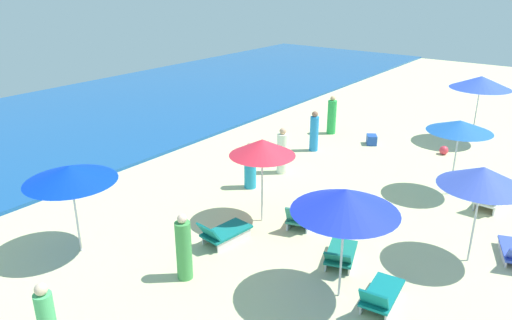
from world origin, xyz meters
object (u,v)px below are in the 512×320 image
at_px(umbrella_4, 460,126).
at_px(lounge_chair_4_0, 489,200).
at_px(lounge_chair_1_1, 340,255).
at_px(beachgoer_4, 250,167).
at_px(umbrella_1, 346,201).
at_px(beachgoer_5, 332,116).
at_px(lounge_chair_3_1, 301,217).
at_px(umbrella_5, 483,177).
at_px(beachgoer_0, 282,152).
at_px(umbrella_3, 262,147).
at_px(beachgoer_2, 184,249).
at_px(lounge_chair_3_0, 224,233).
at_px(lounge_chair_1_0, 381,295).
at_px(beach_ball_0, 444,150).
at_px(cooler_box_1, 372,140).
at_px(umbrella_6, 481,82).
at_px(beachgoer_6, 314,132).
at_px(umbrella_7, 70,174).

relative_size(umbrella_4, lounge_chair_4_0, 1.69).
bearing_deg(lounge_chair_1_1, beachgoer_4, -45.52).
height_order(umbrella_1, beachgoer_5, umbrella_1).
bearing_deg(umbrella_1, lounge_chair_3_1, 47.07).
relative_size(lounge_chair_1_1, umbrella_5, 0.62).
relative_size(lounge_chair_4_0, beachgoer_0, 0.88).
xyz_separation_m(umbrella_3, beachgoer_2, (-3.32, -0.23, -1.45)).
height_order(lounge_chair_3_0, beachgoer_4, beachgoer_4).
height_order(umbrella_4, beachgoer_4, umbrella_4).
bearing_deg(lounge_chair_1_1, lounge_chair_1_0, 128.43).
distance_m(umbrella_1, umbrella_3, 3.84).
height_order(umbrella_1, lounge_chair_1_0, umbrella_1).
distance_m(lounge_chair_1_0, beach_ball_0, 10.38).
bearing_deg(umbrella_3, cooler_box_1, 2.15).
bearing_deg(cooler_box_1, beach_ball_0, -109.74).
xyz_separation_m(umbrella_6, beachgoer_0, (-7.55, 4.47, -1.76)).
bearing_deg(lounge_chair_3_0, beachgoer_2, 107.29).
distance_m(umbrella_5, beachgoer_2, 7.03).
xyz_separation_m(beachgoer_4, beachgoer_6, (4.36, 0.17, 0.04)).
distance_m(beachgoer_0, cooler_box_1, 4.94).
xyz_separation_m(lounge_chair_3_1, umbrella_6, (10.48, -1.88, 2.23)).
xyz_separation_m(umbrella_3, lounge_chair_4_0, (4.70, -4.97, -1.93)).
distance_m(beachgoer_0, beachgoer_4, 1.70).
distance_m(umbrella_1, beach_ball_0, 10.69).
bearing_deg(beachgoer_4, umbrella_6, -121.19).
relative_size(umbrella_1, umbrella_3, 1.05).
distance_m(beachgoer_4, beach_ball_0, 8.15).
height_order(lounge_chair_3_1, umbrella_5, umbrella_5).
distance_m(lounge_chair_3_0, beach_ball_0, 10.51).
height_order(lounge_chair_1_1, lounge_chair_4_0, lounge_chair_4_0).
bearing_deg(beachgoer_2, beachgoer_4, 97.67).
height_order(lounge_chair_3_1, beachgoer_2, beachgoer_2).
xyz_separation_m(beachgoer_0, beachgoer_6, (2.66, 0.29, -0.00)).
xyz_separation_m(lounge_chair_1_0, beachgoer_5, (9.96, 6.61, 0.51)).
xyz_separation_m(lounge_chair_1_0, beach_ball_0, (10.22, 1.80, -0.09)).
bearing_deg(beachgoer_2, beachgoer_5, 89.17).
height_order(umbrella_1, beachgoer_0, umbrella_1).
xyz_separation_m(lounge_chair_4_0, umbrella_6, (6.18, 2.05, 2.24)).
distance_m(beachgoer_4, beachgoer_5, 6.79).
relative_size(lounge_chair_3_1, cooler_box_1, 2.73).
height_order(umbrella_1, lounge_chair_3_1, umbrella_1).
height_order(umbrella_6, beachgoer_0, umbrella_6).
bearing_deg(lounge_chair_3_0, umbrella_1, -177.08).
height_order(lounge_chair_1_1, umbrella_6, umbrella_6).
height_order(umbrella_1, umbrella_5, umbrella_1).
distance_m(umbrella_4, beachgoer_5, 7.11).
distance_m(lounge_chair_4_0, beach_ball_0, 4.67).
relative_size(umbrella_6, beachgoer_4, 1.78).
height_order(umbrella_3, umbrella_7, umbrella_3).
bearing_deg(lounge_chair_1_0, umbrella_5, -115.16).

